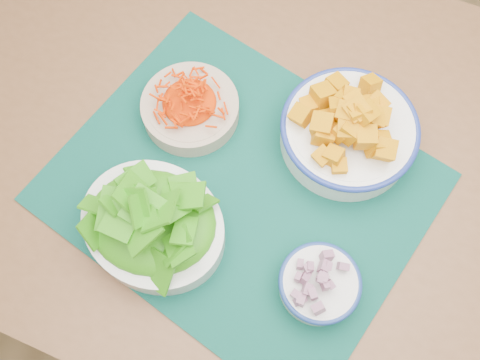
# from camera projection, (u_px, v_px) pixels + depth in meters

# --- Properties ---
(ground) EXTENTS (4.00, 4.00, 0.00)m
(ground) POSITION_uv_depth(u_px,v_px,m) (384.00, 253.00, 1.63)
(ground) COLOR #9C7A4B
(ground) RESTS_ON ground
(table) EXTENTS (1.46, 1.08, 0.75)m
(table) POSITION_uv_depth(u_px,v_px,m) (293.00, 178.00, 1.00)
(table) COLOR brown
(table) RESTS_ON ground
(placemat) EXTENTS (0.72, 0.66, 0.00)m
(placemat) POSITION_uv_depth(u_px,v_px,m) (240.00, 187.00, 0.90)
(placemat) COLOR #043029
(placemat) RESTS_ON table
(carrot_bowl) EXTENTS (0.22, 0.22, 0.06)m
(carrot_bowl) POSITION_uv_depth(u_px,v_px,m) (190.00, 106.00, 0.93)
(carrot_bowl) COLOR #BFA78E
(carrot_bowl) RESTS_ON placemat
(squash_bowl) EXTENTS (0.28, 0.28, 0.11)m
(squash_bowl) POSITION_uv_depth(u_px,v_px,m) (350.00, 127.00, 0.89)
(squash_bowl) COLOR white
(squash_bowl) RESTS_ON placemat
(lettuce_bowl) EXTENTS (0.29, 0.27, 0.12)m
(lettuce_bowl) POSITION_uv_depth(u_px,v_px,m) (152.00, 221.00, 0.82)
(lettuce_bowl) COLOR white
(lettuce_bowl) RESTS_ON placemat
(onion_bowl) EXTENTS (0.14, 0.14, 0.07)m
(onion_bowl) POSITION_uv_depth(u_px,v_px,m) (320.00, 283.00, 0.81)
(onion_bowl) COLOR silver
(onion_bowl) RESTS_ON placemat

